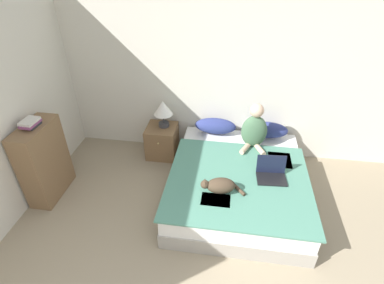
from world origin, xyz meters
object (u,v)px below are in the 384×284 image
object	(u,v)px
bed	(237,183)
pillow_far	(267,130)
table_lamp	(163,109)
nightstand	(162,141)
bookshelf	(44,161)
pillow_near	(215,126)
laptop_open	(271,174)
person_sitting	(254,129)
cat_tabby	(220,186)
book_stack_top	(30,123)

from	to	relation	value
bed	pillow_far	xyz separation A→B (m)	(0.38, 0.85, 0.34)
table_lamp	nightstand	bearing A→B (deg)	-125.83
pillow_far	bookshelf	size ratio (longest dim) A/B	0.59
pillow_near	laptop_open	xyz separation A→B (m)	(0.77, -0.93, -0.06)
bed	nightstand	world-z (taller)	nightstand
bookshelf	pillow_far	bearing A→B (deg)	22.03
nightstand	bookshelf	distance (m)	1.69
person_sitting	laptop_open	bearing A→B (deg)	-71.47
cat_tabby	laptop_open	size ratio (longest dim) A/B	1.40
laptop_open	pillow_far	bearing A→B (deg)	86.85
bed	table_lamp	distance (m)	1.53
pillow_far	book_stack_top	size ratio (longest dim) A/B	2.51
pillow_near	book_stack_top	world-z (taller)	book_stack_top
pillow_near	table_lamp	bearing A→B (deg)	-177.72
nightstand	pillow_near	bearing A→B (deg)	5.38
pillow_far	laptop_open	xyz separation A→B (m)	(0.01, -0.93, -0.06)
pillow_near	bookshelf	world-z (taller)	bookshelf
cat_tabby	nightstand	distance (m)	1.58
laptop_open	bookshelf	bearing A→B (deg)	-179.56
table_lamp	bookshelf	distance (m)	1.75
pillow_far	book_stack_top	bearing A→B (deg)	-157.93
person_sitting	table_lamp	size ratio (longest dim) A/B	1.59
bed	pillow_near	world-z (taller)	pillow_near
pillow_near	person_sitting	world-z (taller)	person_sitting
pillow_far	laptop_open	distance (m)	0.93
pillow_near	pillow_far	distance (m)	0.75
cat_tabby	bookshelf	distance (m)	2.26
laptop_open	book_stack_top	world-z (taller)	book_stack_top
person_sitting	table_lamp	world-z (taller)	person_sitting
book_stack_top	laptop_open	bearing A→B (deg)	4.55
nightstand	bed	bearing A→B (deg)	-32.77
pillow_near	bookshelf	distance (m)	2.39
person_sitting	table_lamp	distance (m)	1.36
pillow_near	person_sitting	xyz separation A→B (m)	(0.55, -0.28, 0.16)
laptop_open	nightstand	xyz separation A→B (m)	(-1.59, 0.85, -0.24)
laptop_open	table_lamp	size ratio (longest dim) A/B	0.90
pillow_near	table_lamp	world-z (taller)	table_lamp
laptop_open	nightstand	distance (m)	1.82
nightstand	book_stack_top	size ratio (longest dim) A/B	2.05
person_sitting	laptop_open	xyz separation A→B (m)	(0.22, -0.65, -0.23)
person_sitting	laptop_open	size ratio (longest dim) A/B	1.76
table_lamp	book_stack_top	xyz separation A→B (m)	(-1.31, -1.13, 0.30)
bed	bookshelf	xyz separation A→B (m)	(-2.48, -0.31, 0.31)
pillow_near	bookshelf	size ratio (longest dim) A/B	0.59
nightstand	table_lamp	world-z (taller)	table_lamp
bookshelf	laptop_open	bearing A→B (deg)	4.48
pillow_near	bookshelf	bearing A→B (deg)	-151.18
cat_tabby	table_lamp	size ratio (longest dim) A/B	1.26
laptop_open	book_stack_top	distance (m)	2.94
pillow_near	laptop_open	world-z (taller)	laptop_open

